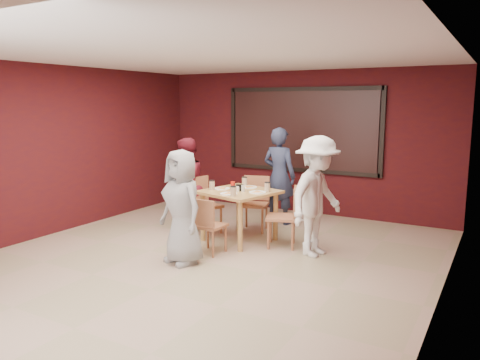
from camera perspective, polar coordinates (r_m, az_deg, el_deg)
The scene contains 11 objects.
floor at distance 6.60m, azimuth -4.47°, elevation -9.89°, with size 7.00×7.00×0.00m, color tan.
window_blinds at distance 9.30m, azimuth 7.50°, elevation 6.07°, with size 3.00×0.02×1.50m, color black.
dining_table at distance 7.39m, azimuth -0.09°, elevation -2.09°, with size 1.24×1.24×0.96m.
chair_front at distance 6.78m, azimuth -4.01°, elevation -5.24°, with size 0.41×0.41×0.83m.
chair_back at distance 8.07m, azimuth 1.87°, elevation -2.44°, with size 0.55×0.55×0.93m.
chair_left at distance 7.91m, azimuth -4.61°, elevation -2.65°, with size 0.56×0.56×0.94m.
chair_right at distance 7.14m, azimuth 5.72°, elevation -4.06°, with size 0.58×0.58×0.93m.
diner_front at distance 6.39m, azimuth -7.10°, elevation -3.29°, with size 0.77×0.50×1.57m, color #979797.
diner_back at distance 8.47m, azimuth 4.81°, elevation 0.51°, with size 0.64×0.42×1.75m, color #2D3450.
diner_left at distance 8.08m, azimuth -6.59°, elevation -0.51°, with size 0.77×0.60×1.59m, color maroon.
diner_right at distance 6.72m, azimuth 9.38°, elevation -2.01°, with size 1.11×0.64×1.72m, color white.
Camera 1 is at (3.53, -5.14, 2.18)m, focal length 35.00 mm.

